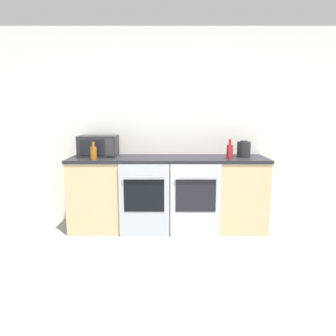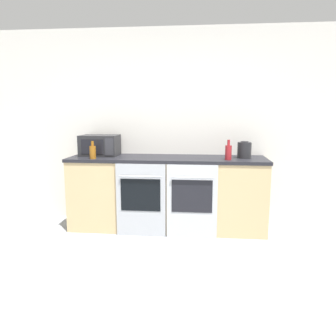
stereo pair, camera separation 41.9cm
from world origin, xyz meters
name	(u,v)px [view 1 (the left image)]	position (x,y,z in m)	size (l,w,h in m)	color
ground_plane	(167,323)	(0.00, 0.00, 0.00)	(16.00, 16.00, 0.00)	gray
wall_back	(167,127)	(0.00, 2.35, 1.30)	(10.00, 0.06, 2.60)	silver
counter_back	(167,193)	(0.00, 2.01, 0.47)	(2.50, 0.66, 0.93)	tan
oven_left	(143,201)	(-0.29, 1.67, 0.45)	(0.60, 0.06, 0.89)	#A8AAAF
oven_right	(195,201)	(0.33, 1.67, 0.45)	(0.60, 0.06, 0.89)	#B7BABF
microwave	(98,146)	(-0.90, 2.08, 1.07)	(0.48, 0.37, 0.27)	#232326
bottle_amber	(93,153)	(-0.90, 1.77, 1.02)	(0.08, 0.08, 0.22)	#8C5114
bottle_red	(229,151)	(0.76, 1.85, 1.03)	(0.08, 0.08, 0.24)	maroon
kettle	(243,149)	(0.97, 2.02, 1.04)	(0.17, 0.17, 0.21)	#232326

